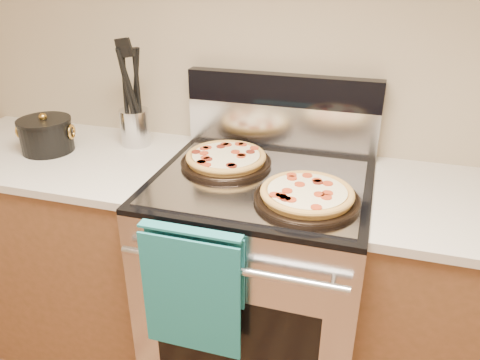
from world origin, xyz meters
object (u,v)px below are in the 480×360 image
(pepperoni_pizza_back, at_px, (226,159))
(utensil_crock, at_px, (135,127))
(saucepan, at_px, (47,136))
(pepperoni_pizza_front, at_px, (307,195))
(range_body, at_px, (259,286))

(pepperoni_pizza_back, height_order, utensil_crock, utensil_crock)
(pepperoni_pizza_back, height_order, saucepan, saucepan)
(pepperoni_pizza_front, height_order, saucepan, saucepan)
(range_body, relative_size, pepperoni_pizza_back, 2.71)
(utensil_crock, xyz_separation_m, saucepan, (-0.31, -0.17, -0.01))
(utensil_crock, bearing_deg, pepperoni_pizza_front, -22.94)
(pepperoni_pizza_back, height_order, pepperoni_pizza_front, same)
(range_body, bearing_deg, saucepan, 178.18)
(pepperoni_pizza_front, bearing_deg, pepperoni_pizza_back, 149.11)
(utensil_crock, distance_m, saucepan, 0.35)
(range_body, height_order, saucepan, saucepan)
(saucepan, bearing_deg, utensil_crock, 28.59)
(pepperoni_pizza_back, bearing_deg, saucepan, -176.82)
(pepperoni_pizza_back, relative_size, pepperoni_pizza_front, 1.00)
(pepperoni_pizza_back, relative_size, saucepan, 1.64)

